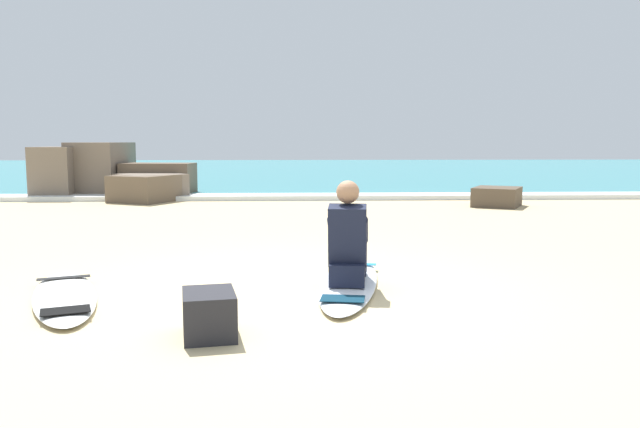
{
  "coord_description": "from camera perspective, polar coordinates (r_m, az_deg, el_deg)",
  "views": [
    {
      "loc": [
        -0.08,
        -5.57,
        1.37
      ],
      "look_at": [
        0.23,
        1.47,
        0.55
      ],
      "focal_mm": 35.13,
      "sensor_mm": 36.0,
      "label": 1
    }
  ],
  "objects": [
    {
      "name": "ground_plane",
      "position": [
        5.74,
        -1.65,
        -7.19
      ],
      "size": [
        80.0,
        80.0,
        0.0
      ],
      "primitive_type": "plane",
      "color": "#CCB584"
    },
    {
      "name": "sea",
      "position": [
        28.58,
        -2.35,
        4.0
      ],
      "size": [
        80.0,
        28.0,
        0.1
      ],
      "primitive_type": "cube",
      "color": "teal",
      "rests_on": "ground"
    },
    {
      "name": "breaking_foam",
      "position": [
        14.91,
        -2.19,
        1.58
      ],
      "size": [
        80.0,
        0.9,
        0.11
      ],
      "primitive_type": "cube",
      "color": "white",
      "rests_on": "ground"
    },
    {
      "name": "surfboard_main",
      "position": [
        6.02,
        2.69,
        -6.2
      ],
      "size": [
        0.91,
        2.52,
        0.08
      ],
      "color": "silver",
      "rests_on": "ground"
    },
    {
      "name": "surfer_seated",
      "position": [
        5.76,
        2.55,
        -2.71
      ],
      "size": [
        0.43,
        0.74,
        0.95
      ],
      "color": "black",
      "rests_on": "surfboard_main"
    },
    {
      "name": "surfboard_spare_near",
      "position": [
        5.93,
        -22.24,
        -6.88
      ],
      "size": [
        1.22,
        2.15,
        0.08
      ],
      "color": "white",
      "rests_on": "ground"
    },
    {
      "name": "rock_outcrop_distant",
      "position": [
        16.17,
        -18.45,
        3.3
      ],
      "size": [
        3.78,
        3.38,
        1.34
      ],
      "color": "#756656",
      "rests_on": "ground"
    },
    {
      "name": "shoreline_rock",
      "position": [
        13.73,
        15.81,
        1.52
      ],
      "size": [
        1.26,
        1.3,
        0.4
      ],
      "primitive_type": "cube",
      "rotation": [
        0.0,
        0.0,
        2.65
      ],
      "color": "brown",
      "rests_on": "ground"
    },
    {
      "name": "beach_bag",
      "position": [
        4.53,
        -10.07,
        -8.97
      ],
      "size": [
        0.44,
        0.54,
        0.32
      ],
      "primitive_type": "cube",
      "rotation": [
        0.0,
        0.0,
        0.18
      ],
      "color": "#232328",
      "rests_on": "ground"
    }
  ]
}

